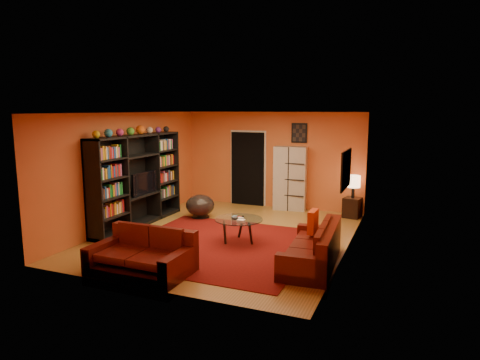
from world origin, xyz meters
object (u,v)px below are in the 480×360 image
at_px(entertainment_unit, 138,180).
at_px(loveseat, 144,255).
at_px(sofa, 316,249).
at_px(tv, 141,183).
at_px(coffee_table, 239,221).
at_px(storage_cabinet, 290,178).
at_px(bowl_chair, 200,205).
at_px(side_table, 352,208).
at_px(table_lamp, 353,182).

relative_size(entertainment_unit, loveseat, 1.83).
height_order(entertainment_unit, sofa, entertainment_unit).
bearing_deg(entertainment_unit, tv, 52.42).
xyz_separation_m(tv, loveseat, (1.78, -2.48, -0.70)).
distance_m(entertainment_unit, coffee_table, 2.78).
height_order(entertainment_unit, storage_cabinet, entertainment_unit).
height_order(sofa, loveseat, same).
bearing_deg(coffee_table, bowl_chair, 138.11).
bearing_deg(storage_cabinet, bowl_chair, -142.86).
relative_size(sofa, storage_cabinet, 1.19).
bearing_deg(bowl_chair, entertainment_unit, -132.69).
relative_size(tv, loveseat, 0.55).
height_order(coffee_table, storage_cabinet, storage_cabinet).
bearing_deg(loveseat, storage_cabinet, -10.62).
relative_size(coffee_table, bowl_chair, 1.36).
bearing_deg(bowl_chair, side_table, 22.83).
height_order(bowl_chair, side_table, bowl_chair).
bearing_deg(storage_cabinet, entertainment_unit, -141.14).
height_order(entertainment_unit, table_lamp, entertainment_unit).
distance_m(tv, sofa, 4.55).
xyz_separation_m(coffee_table, side_table, (1.84, 2.96, -0.19)).
xyz_separation_m(side_table, table_lamp, (-0.00, 0.00, 0.65)).
bearing_deg(bowl_chair, table_lamp, 22.83).
height_order(entertainment_unit, side_table, entertainment_unit).
relative_size(side_table, table_lamp, 0.90).
bearing_deg(side_table, entertainment_unit, -150.24).
bearing_deg(entertainment_unit, storage_cabinet, 44.50).
relative_size(coffee_table, storage_cabinet, 0.57).
xyz_separation_m(sofa, loveseat, (-2.58, -1.36, -0.01)).
distance_m(bowl_chair, table_lamp, 3.84).
xyz_separation_m(bowl_chair, side_table, (3.50, 1.47, -0.06)).
bearing_deg(sofa, storage_cabinet, 108.36).
relative_size(sofa, bowl_chair, 2.85).
bearing_deg(side_table, sofa, -91.86).
height_order(side_table, table_lamp, table_lamp).
height_order(tv, coffee_table, tv).
bearing_deg(side_table, coffee_table, -121.87).
bearing_deg(bowl_chair, tv, -132.98).
height_order(sofa, table_lamp, table_lamp).
relative_size(entertainment_unit, bowl_chair, 4.22).
height_order(storage_cabinet, bowl_chair, storage_cabinet).
relative_size(entertainment_unit, storage_cabinet, 1.77).
distance_m(tv, loveseat, 3.13).
distance_m(sofa, bowl_chair, 4.01).
relative_size(sofa, loveseat, 1.23).
bearing_deg(loveseat, table_lamp, -27.88).
height_order(tv, table_lamp, tv).
bearing_deg(bowl_chair, coffee_table, -41.89).
bearing_deg(bowl_chair, storage_cabinet, 42.78).
distance_m(loveseat, bowl_chair, 3.62).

